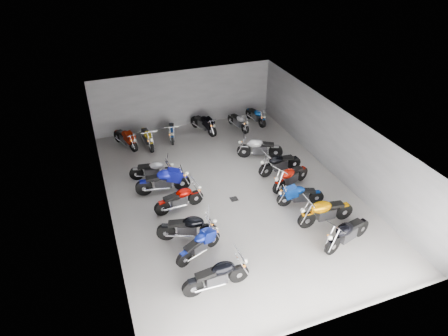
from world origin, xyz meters
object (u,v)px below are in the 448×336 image
Objects in this scene: motorcycle_right_f at (259,148)px; motorcycle_back_c at (172,131)px; motorcycle_right_b at (325,211)px; motorcycle_right_d at (290,177)px; motorcycle_left_f at (153,170)px; motorcycle_right_c at (300,195)px; motorcycle_back_b at (147,137)px; motorcycle_left_b at (199,245)px; motorcycle_back_f at (256,116)px; motorcycle_left_a at (217,276)px; motorcycle_right_a at (347,233)px; motorcycle_back_d at (204,124)px; motorcycle_right_e at (280,163)px; motorcycle_back_a at (126,138)px; motorcycle_left_d at (180,199)px; drain_grate at (234,199)px; motorcycle_left_e at (164,181)px; motorcycle_left_c at (188,228)px; motorcycle_back_e at (239,121)px.

motorcycle_back_c is at bearing 69.00° from motorcycle_right_f.
motorcycle_right_d is (-0.08, 2.63, -0.04)m from motorcycle_right_b.
motorcycle_left_f reaches higher than motorcycle_back_c.
motorcycle_right_b is 2.63m from motorcycle_right_d.
motorcycle_right_c reaches higher than motorcycle_back_c.
motorcycle_back_b reaches higher than motorcycle_right_c.
motorcycle_back_b is at bearing 156.11° from motorcycle_left_b.
motorcycle_right_c is 1.01× the size of motorcycle_back_f.
motorcycle_right_a reaches higher than motorcycle_left_a.
motorcycle_left_a is 10.88m from motorcycle_back_d.
motorcycle_back_d is 3.13m from motorcycle_back_f.
motorcycle_right_b is at bearing 160.10° from motorcycle_right_d.
motorcycle_back_a is at bearing 47.29° from motorcycle_right_e.
motorcycle_left_d is 4.89m from motorcycle_right_c.
motorcycle_back_d is at bearing 83.68° from drain_grate.
motorcycle_left_d is at bearing 34.95° from motorcycle_right_a.
motorcycle_back_d reaches higher than motorcycle_back_c.
motorcycle_left_d is 0.96× the size of motorcycle_right_e.
motorcycle_left_e is at bearing 149.78° from drain_grate.
motorcycle_left_c reaches higher than motorcycle_right_d.
motorcycle_left_d is at bearing 78.06° from motorcycle_back_a.
motorcycle_right_c is 0.94× the size of motorcycle_right_d.
motorcycle_back_b is at bearing 173.82° from motorcycle_left_d.
motorcycle_right_d is 1.07× the size of motorcycle_back_a.
motorcycle_back_d is (1.83, 0.18, 0.06)m from motorcycle_back_c.
motorcycle_right_c is at bearing 113.71° from motorcycle_left_c.
motorcycle_back_f is at bearing 159.73° from motorcycle_back_d.
motorcycle_back_a is at bearing -7.67° from motorcycle_back_f.
motorcycle_left_a is 2.53m from motorcycle_left_c.
motorcycle_back_d is at bearing -4.47° from motorcycle_right_d.
motorcycle_left_b is 0.78× the size of motorcycle_left_e.
motorcycle_left_a is at bearing 50.63° from motorcycle_back_f.
motorcycle_right_b is 10.74m from motorcycle_back_a.
motorcycle_right_e is 1.04× the size of motorcycle_back_b.
motorcycle_left_b is at bearing 27.18° from motorcycle_left_c.
motorcycle_right_b is 1.22× the size of motorcycle_back_f.
motorcycle_left_c is at bearing 44.21° from motorcycle_back_e.
drain_grate is 3.03m from motorcycle_left_c.
motorcycle_back_d reaches higher than motorcycle_back_f.
motorcycle_right_f is 3.92m from motorcycle_back_d.
motorcycle_left_b is 5.29m from motorcycle_left_f.
drain_grate is 0.14× the size of motorcycle_right_a.
motorcycle_left_e is (-2.63, 1.53, 0.56)m from drain_grate.
motorcycle_right_e is 1.12× the size of motorcycle_back_a.
motorcycle_back_c is 0.97× the size of motorcycle_back_e.
motorcycle_right_d is 7.73m from motorcycle_back_b.
motorcycle_right_b reaches higher than motorcycle_back_a.
motorcycle_left_b is 5.03m from motorcycle_right_b.
motorcycle_left_a is 1.17× the size of motorcycle_back_e.
motorcycle_back_d is at bearing 158.52° from motorcycle_back_a.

